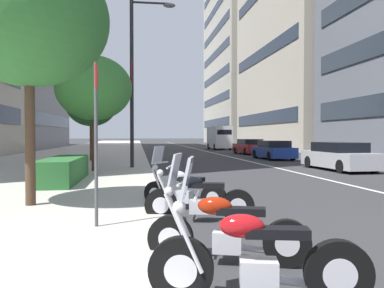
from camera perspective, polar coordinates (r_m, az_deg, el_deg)
sidewalk_right_plaza at (r=34.57m, az=-15.74°, el=-1.47°), size 160.00×10.59×0.15m
lane_centre_stripe at (r=39.91m, az=2.45°, el=-1.16°), size 110.00×0.16×0.01m
motorcycle_by_sign_pole at (r=4.15m, az=9.15°, el=-16.49°), size 0.73×2.23×1.50m
motorcycle_nearest_camera at (r=5.32m, az=4.72°, el=-12.62°), size 0.86×2.11×1.47m
motorcycle_mid_row at (r=7.77m, az=0.89°, el=-8.30°), size 0.72×2.15×1.10m
motorcycle_far_end_row at (r=9.14m, az=-1.46°, el=-6.79°), size 1.25×1.83×1.46m
car_far_down_avenue at (r=20.43m, az=20.79°, el=-1.75°), size 4.71×2.00×1.37m
car_lead_in_lane at (r=28.47m, az=11.84°, el=-0.92°), size 4.57×1.98×1.33m
car_following_behind at (r=35.56m, az=8.40°, el=-0.42°), size 4.57×2.04×1.36m
delivery_van_ahead at (r=47.04m, az=4.02°, el=1.01°), size 5.63×2.11×2.78m
parking_sign_by_curb at (r=6.84m, az=-13.88°, el=2.20°), size 0.32×0.06×2.82m
street_lamp_with_banners at (r=19.37m, az=-7.91°, el=11.02°), size 1.26×2.22×8.09m
clipped_hedge_bed at (r=13.87m, az=-18.32°, el=-3.59°), size 4.39×1.10×0.80m
street_tree_near_plaza_corner at (r=9.74m, az=-22.80°, el=16.52°), size 3.52×3.52×5.65m
street_tree_far_plaza at (r=17.58m, az=-14.22°, el=7.93°), size 3.30×3.30×5.02m
street_tree_mid_sidewalk at (r=24.92m, az=-14.55°, el=5.53°), size 3.09×3.09×4.74m
office_tower_near_left at (r=85.67m, az=8.59°, el=18.40°), size 27.95×15.02×53.85m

